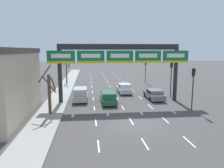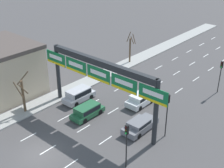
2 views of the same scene
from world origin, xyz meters
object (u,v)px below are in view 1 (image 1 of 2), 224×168
traffic_light_far_end (171,72)px  tree_bare_closest (67,71)px  suv_silver (80,94)px  suv_green (109,97)px  traffic_light_near_gantry (193,80)px  car_grey (154,94)px  traffic_light_mid_block (146,67)px  tree_bare_second (49,91)px  car_white (124,88)px  sign_gantry (120,57)px

traffic_light_far_end → tree_bare_closest: size_ratio=0.99×
suv_silver → suv_green: bearing=-29.1°
traffic_light_near_gantry → traffic_light_far_end: bearing=89.4°
suv_silver → car_grey: 9.90m
traffic_light_mid_block → tree_bare_closest: bearing=178.3°
traffic_light_near_gantry → tree_bare_second: (-15.37, -0.38, -0.80)m
car_white → traffic_light_mid_block: (5.90, 9.77, 2.43)m
traffic_light_near_gantry → traffic_light_mid_block: size_ratio=1.03×
suv_silver → traffic_light_mid_block: (12.47, 14.08, 2.29)m
sign_gantry → car_grey: (4.90, 0.98, -5.02)m
sign_gantry → car_white: sign_gantry is taller
suv_green → traffic_light_far_end: 9.82m
suv_silver → tree_bare_closest: size_ratio=0.86×
tree_bare_closest → tree_bare_second: bearing=-89.5°
suv_silver → tree_bare_closest: tree_bare_closest is taller
car_white → traffic_light_near_gantry: (5.93, -10.17, 2.52)m
car_white → traffic_light_far_end: traffic_light_far_end is taller
traffic_light_far_end → tree_bare_second: tree_bare_second is taller
traffic_light_near_gantry → traffic_light_far_end: 6.59m
tree_bare_second → traffic_light_far_end: bearing=24.3°
sign_gantry → tree_bare_closest: bearing=117.1°
suv_green → tree_bare_second: size_ratio=0.86×
suv_silver → traffic_light_far_end: bearing=3.3°
traffic_light_near_gantry → tree_bare_second: tree_bare_second is taller
traffic_light_near_gantry → tree_bare_second: bearing=-178.6°
suv_green → car_grey: suv_green is taller
suv_green → traffic_light_far_end: bearing=16.6°
traffic_light_far_end → tree_bare_closest: (-15.63, 13.81, -0.93)m
sign_gantry → traffic_light_mid_block: bearing=64.0°
tree_bare_closest → tree_bare_second: tree_bare_closest is taller
traffic_light_mid_block → tree_bare_closest: size_ratio=0.89×
traffic_light_near_gantry → suv_silver: bearing=154.9°
sign_gantry → car_white: bearing=74.1°
sign_gantry → traffic_light_far_end: 8.11m
car_grey → traffic_light_mid_block: 14.75m
tree_bare_closest → tree_bare_second: (0.19, -20.78, -0.12)m
tree_bare_closest → suv_silver: bearing=-78.1°
traffic_light_near_gantry → tree_bare_closest: tree_bare_closest is taller
suv_green → suv_silver: (-3.54, 1.97, 0.10)m
tree_bare_second → car_grey: bearing=25.2°
suv_silver → traffic_light_near_gantry: bearing=-25.1°
car_grey → traffic_light_mid_block: bearing=79.8°
suv_silver → car_white: bearing=33.3°
traffic_light_near_gantry → tree_bare_closest: size_ratio=0.91×
traffic_light_near_gantry → car_white: bearing=120.3°
car_grey → tree_bare_closest: bearing=131.3°
traffic_light_mid_block → traffic_light_near_gantry: bearing=-89.9°
sign_gantry → traffic_light_far_end: bearing=14.3°
traffic_light_mid_block → tree_bare_closest: 15.54m
traffic_light_mid_block → tree_bare_second: (-15.33, -20.32, -0.71)m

